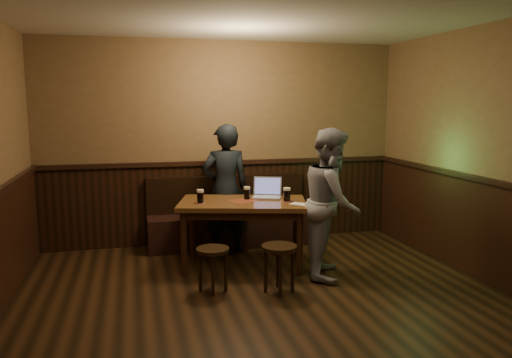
{
  "coord_description": "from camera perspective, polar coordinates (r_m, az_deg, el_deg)",
  "views": [
    {
      "loc": [
        -1.22,
        -3.86,
        1.95
      ],
      "look_at": [
        0.17,
        1.73,
        1.07
      ],
      "focal_mm": 35.0,
      "sensor_mm": 36.0,
      "label": 1
    }
  ],
  "objects": [
    {
      "name": "room",
      "position": [
        4.32,
        2.7,
        -1.36
      ],
      "size": [
        5.04,
        6.04,
        2.84
      ],
      "color": "black",
      "rests_on": "ground"
    },
    {
      "name": "bench",
      "position": [
        6.92,
        -3.14,
        -5.05
      ],
      "size": [
        2.2,
        0.5,
        0.95
      ],
      "color": "black",
      "rests_on": "ground"
    },
    {
      "name": "pub_table",
      "position": [
        5.96,
        -1.52,
        -3.53
      ],
      "size": [
        1.65,
        1.2,
        0.8
      ],
      "rotation": [
        0.0,
        0.0,
        -0.26
      ],
      "color": "brown",
      "rests_on": "ground"
    },
    {
      "name": "stool_left",
      "position": [
        5.25,
        -4.96,
        -8.86
      ],
      "size": [
        0.39,
        0.39,
        0.47
      ],
      "rotation": [
        0.0,
        0.0,
        -0.16
      ],
      "color": "black",
      "rests_on": "ground"
    },
    {
      "name": "stool_right",
      "position": [
        5.21,
        2.67,
        -8.66
      ],
      "size": [
        0.44,
        0.44,
        0.5
      ],
      "rotation": [
        0.0,
        0.0,
        -0.2
      ],
      "color": "black",
      "rests_on": "ground"
    },
    {
      "name": "pint_left",
      "position": [
        5.83,
        -6.38,
        -1.99
      ],
      "size": [
        0.1,
        0.1,
        0.16
      ],
      "color": "maroon",
      "rests_on": "pub_table"
    },
    {
      "name": "pint_mid",
      "position": [
        6.03,
        -1.04,
        -1.61
      ],
      "size": [
        0.1,
        0.1,
        0.16
      ],
      "color": "maroon",
      "rests_on": "pub_table"
    },
    {
      "name": "pint_right",
      "position": [
        5.91,
        3.55,
        -1.78
      ],
      "size": [
        0.11,
        0.11,
        0.17
      ],
      "color": "maroon",
      "rests_on": "pub_table"
    },
    {
      "name": "laptop",
      "position": [
        6.16,
        1.25,
        -1.53
      ],
      "size": [
        0.43,
        0.39,
        0.25
      ],
      "rotation": [
        0.0,
        0.0,
        -0.37
      ],
      "color": "silver",
      "rests_on": "pub_table"
    },
    {
      "name": "menu",
      "position": [
        5.78,
        5.05,
        -2.86
      ],
      "size": [
        0.26,
        0.26,
        0.0
      ],
      "primitive_type": "cube",
      "rotation": [
        0.0,
        0.0,
        -0.81
      ],
      "color": "silver",
      "rests_on": "pub_table"
    },
    {
      "name": "person_suit",
      "position": [
        6.48,
        -3.52,
        -1.17
      ],
      "size": [
        0.62,
        0.41,
        1.69
      ],
      "primitive_type": "imported",
      "rotation": [
        0.0,
        0.0,
        3.15
      ],
      "color": "black",
      "rests_on": "ground"
    },
    {
      "name": "person_grey",
      "position": [
        5.7,
        8.66,
        -2.67
      ],
      "size": [
        0.92,
        1.01,
        1.68
      ],
      "primitive_type": "imported",
      "rotation": [
        0.0,
        0.0,
        1.14
      ],
      "color": "gray",
      "rests_on": "ground"
    }
  ]
}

